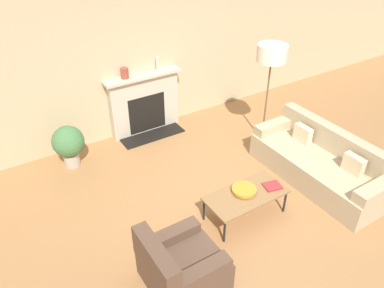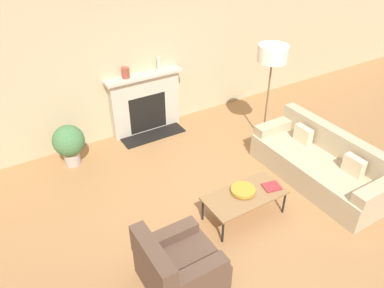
# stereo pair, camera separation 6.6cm
# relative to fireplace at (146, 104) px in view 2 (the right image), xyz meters

# --- Properties ---
(ground_plane) EXTENTS (18.00, 18.00, 0.00)m
(ground_plane) POSITION_rel_fireplace_xyz_m (0.23, -2.79, -0.57)
(ground_plane) COLOR #A87547
(wall_back) EXTENTS (18.00, 0.06, 2.90)m
(wall_back) POSITION_rel_fireplace_xyz_m (0.23, 0.14, 0.88)
(wall_back) COLOR #C6B289
(wall_back) RESTS_ON ground_plane
(fireplace) EXTENTS (1.48, 0.59, 1.17)m
(fireplace) POSITION_rel_fireplace_xyz_m (0.00, 0.00, 0.00)
(fireplace) COLOR beige
(fireplace) RESTS_ON ground_plane
(couch) EXTENTS (0.90, 2.25, 0.81)m
(couch) POSITION_rel_fireplace_xyz_m (1.68, -2.87, -0.27)
(couch) COLOR tan
(couch) RESTS_ON ground_plane
(armchair_near) EXTENTS (0.87, 0.82, 0.78)m
(armchair_near) POSITION_rel_fireplace_xyz_m (-1.23, -3.39, -0.29)
(armchair_near) COLOR brown
(armchair_near) RESTS_ON ground_plane
(coffee_table) EXTENTS (1.16, 0.57, 0.40)m
(coffee_table) POSITION_rel_fireplace_xyz_m (0.12, -2.91, -0.20)
(coffee_table) COLOR olive
(coffee_table) RESTS_ON ground_plane
(bowl) EXTENTS (0.35, 0.35, 0.06)m
(bowl) POSITION_rel_fireplace_xyz_m (0.13, -2.86, -0.13)
(bowl) COLOR #BC8E2D
(bowl) RESTS_ON coffee_table
(book) EXTENTS (0.28, 0.25, 0.02)m
(book) POSITION_rel_fireplace_xyz_m (0.54, -2.98, -0.16)
(book) COLOR #9E2D33
(book) RESTS_ON coffee_table
(floor_lamp) EXTENTS (0.51, 0.51, 1.85)m
(floor_lamp) POSITION_rel_fireplace_xyz_m (1.68, -1.51, 1.05)
(floor_lamp) COLOR brown
(floor_lamp) RESTS_ON ground_plane
(mantel_vase_left) EXTENTS (0.14, 0.14, 0.19)m
(mantel_vase_left) POSITION_rel_fireplace_xyz_m (-0.33, 0.01, 0.69)
(mantel_vase_left) COLOR brown
(mantel_vase_left) RESTS_ON fireplace
(mantel_vase_center_left) EXTENTS (0.08, 0.08, 0.25)m
(mantel_vase_center_left) POSITION_rel_fireplace_xyz_m (0.34, 0.01, 0.73)
(mantel_vase_center_left) COLOR beige
(mantel_vase_center_left) RESTS_ON fireplace
(potted_plant) EXTENTS (0.53, 0.53, 0.74)m
(potted_plant) POSITION_rel_fireplace_xyz_m (-1.60, -0.36, -0.13)
(potted_plant) COLOR #B2A899
(potted_plant) RESTS_ON ground_plane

